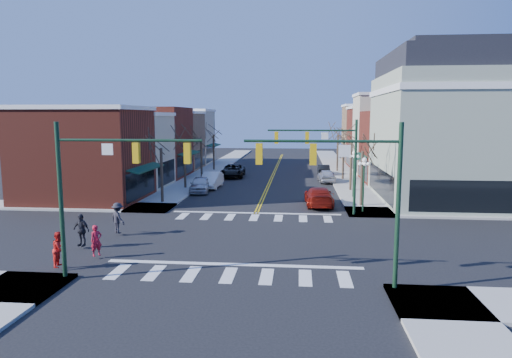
% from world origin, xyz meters
% --- Properties ---
extents(ground, '(160.00, 160.00, 0.00)m').
position_xyz_m(ground, '(0.00, 0.00, 0.00)').
color(ground, black).
rests_on(ground, ground).
extents(sidewalk_left, '(3.50, 70.00, 0.15)m').
position_xyz_m(sidewalk_left, '(-8.75, 20.00, 0.07)').
color(sidewalk_left, '#9E9B93').
rests_on(sidewalk_left, ground).
extents(sidewalk_right, '(3.50, 70.00, 0.15)m').
position_xyz_m(sidewalk_right, '(8.75, 20.00, 0.07)').
color(sidewalk_right, '#9E9B93').
rests_on(sidewalk_right, ground).
extents(bldg_left_brick_a, '(10.00, 8.50, 8.00)m').
position_xyz_m(bldg_left_brick_a, '(-15.50, 11.75, 4.00)').
color(bldg_left_brick_a, maroon).
rests_on(bldg_left_brick_a, ground).
extents(bldg_left_stucco_a, '(10.00, 7.00, 7.50)m').
position_xyz_m(bldg_left_stucco_a, '(-15.50, 19.50, 3.75)').
color(bldg_left_stucco_a, '#BBB59A').
rests_on(bldg_left_stucco_a, ground).
extents(bldg_left_brick_b, '(10.00, 9.00, 8.50)m').
position_xyz_m(bldg_left_brick_b, '(-15.50, 27.50, 4.25)').
color(bldg_left_brick_b, maroon).
rests_on(bldg_left_brick_b, ground).
extents(bldg_left_tan, '(10.00, 7.50, 7.80)m').
position_xyz_m(bldg_left_tan, '(-15.50, 35.75, 3.90)').
color(bldg_left_tan, '#997654').
rests_on(bldg_left_tan, ground).
extents(bldg_left_stucco_b, '(10.00, 8.00, 8.20)m').
position_xyz_m(bldg_left_stucco_b, '(-15.50, 43.50, 4.10)').
color(bldg_left_stucco_b, '#BBB59A').
rests_on(bldg_left_stucco_b, ground).
extents(bldg_right_brick_a, '(10.00, 8.50, 8.00)m').
position_xyz_m(bldg_right_brick_a, '(15.50, 25.75, 4.00)').
color(bldg_right_brick_a, maroon).
rests_on(bldg_right_brick_a, ground).
extents(bldg_right_stucco, '(10.00, 7.00, 10.00)m').
position_xyz_m(bldg_right_stucco, '(15.50, 33.50, 5.00)').
color(bldg_right_stucco, '#BBB59A').
rests_on(bldg_right_stucco, ground).
extents(bldg_right_brick_b, '(10.00, 8.00, 8.50)m').
position_xyz_m(bldg_right_brick_b, '(15.50, 41.00, 4.25)').
color(bldg_right_brick_b, maroon).
rests_on(bldg_right_brick_b, ground).
extents(bldg_right_tan, '(10.00, 8.00, 9.00)m').
position_xyz_m(bldg_right_tan, '(15.50, 49.00, 4.50)').
color(bldg_right_tan, '#997654').
rests_on(bldg_right_tan, ground).
extents(victorian_corner, '(12.25, 14.25, 13.30)m').
position_xyz_m(victorian_corner, '(16.50, 14.50, 6.66)').
color(victorian_corner, '#949F89').
rests_on(victorian_corner, ground).
extents(traffic_mast_near_left, '(6.60, 0.28, 7.20)m').
position_xyz_m(traffic_mast_near_left, '(-5.55, -7.40, 4.71)').
color(traffic_mast_near_left, '#14331E').
rests_on(traffic_mast_near_left, ground).
extents(traffic_mast_near_right, '(6.60, 0.28, 7.20)m').
position_xyz_m(traffic_mast_near_right, '(5.55, -7.40, 4.71)').
color(traffic_mast_near_right, '#14331E').
rests_on(traffic_mast_near_right, ground).
extents(traffic_mast_far_right, '(6.60, 0.28, 7.20)m').
position_xyz_m(traffic_mast_far_right, '(5.55, 7.40, 4.71)').
color(traffic_mast_far_right, '#14331E').
rests_on(traffic_mast_far_right, ground).
extents(lamppost_corner, '(0.36, 0.36, 4.33)m').
position_xyz_m(lamppost_corner, '(8.20, 8.50, 2.96)').
color(lamppost_corner, '#14331E').
rests_on(lamppost_corner, ground).
extents(lamppost_midblock, '(0.36, 0.36, 4.33)m').
position_xyz_m(lamppost_midblock, '(8.20, 15.00, 2.96)').
color(lamppost_midblock, '#14331E').
rests_on(lamppost_midblock, ground).
extents(tree_left_a, '(0.24, 0.24, 4.76)m').
position_xyz_m(tree_left_a, '(-8.40, 11.00, 2.38)').
color(tree_left_a, '#382B21').
rests_on(tree_left_a, ground).
extents(tree_left_b, '(0.24, 0.24, 5.04)m').
position_xyz_m(tree_left_b, '(-8.40, 19.00, 2.52)').
color(tree_left_b, '#382B21').
rests_on(tree_left_b, ground).
extents(tree_left_c, '(0.24, 0.24, 4.55)m').
position_xyz_m(tree_left_c, '(-8.40, 27.00, 2.27)').
color(tree_left_c, '#382B21').
rests_on(tree_left_c, ground).
extents(tree_left_d, '(0.24, 0.24, 4.90)m').
position_xyz_m(tree_left_d, '(-8.40, 35.00, 2.45)').
color(tree_left_d, '#382B21').
rests_on(tree_left_d, ground).
extents(tree_right_a, '(0.24, 0.24, 4.62)m').
position_xyz_m(tree_right_a, '(8.40, 11.00, 2.31)').
color(tree_right_a, '#382B21').
rests_on(tree_right_a, ground).
extents(tree_right_b, '(0.24, 0.24, 5.18)m').
position_xyz_m(tree_right_b, '(8.40, 19.00, 2.59)').
color(tree_right_b, '#382B21').
rests_on(tree_right_b, ground).
extents(tree_right_c, '(0.24, 0.24, 4.83)m').
position_xyz_m(tree_right_c, '(8.40, 27.00, 2.42)').
color(tree_right_c, '#382B21').
rests_on(tree_right_c, ground).
extents(tree_right_d, '(0.24, 0.24, 4.97)m').
position_xyz_m(tree_right_d, '(8.40, 35.00, 2.48)').
color(tree_right_d, '#382B21').
rests_on(tree_right_d, ground).
extents(car_left_near, '(2.29, 4.71, 1.55)m').
position_xyz_m(car_left_near, '(-6.40, 16.96, 0.77)').
color(car_left_near, '#BAB9BE').
rests_on(car_left_near, ground).
extents(car_left_mid, '(1.86, 4.96, 1.62)m').
position_xyz_m(car_left_mid, '(-5.85, 19.92, 0.81)').
color(car_left_mid, white).
rests_on(car_left_mid, ground).
extents(car_left_far, '(2.83, 5.83, 1.60)m').
position_xyz_m(car_left_far, '(-4.80, 28.48, 0.80)').
color(car_left_far, black).
rests_on(car_left_far, ground).
extents(car_right_near, '(2.43, 5.50, 1.57)m').
position_xyz_m(car_right_near, '(4.94, 11.23, 0.78)').
color(car_right_near, maroon).
rests_on(car_right_near, ground).
extents(car_right_mid, '(2.02, 4.49, 1.50)m').
position_xyz_m(car_right_mid, '(6.40, 25.03, 0.75)').
color(car_right_mid, silver).
rests_on(car_right_mid, ground).
extents(car_right_far, '(1.44, 4.07, 1.34)m').
position_xyz_m(car_right_far, '(6.40, 31.66, 0.67)').
color(car_right_far, black).
rests_on(car_right_far, ground).
extents(pedestrian_red_a, '(0.69, 0.70, 1.64)m').
position_xyz_m(pedestrian_red_a, '(-7.30, -4.29, 0.97)').
color(pedestrian_red_a, '#AC1229').
rests_on(pedestrian_red_a, sidewalk_left).
extents(pedestrian_red_b, '(0.75, 0.91, 1.73)m').
position_xyz_m(pedestrian_red_b, '(-8.33, -6.11, 1.02)').
color(pedestrian_red_b, red).
rests_on(pedestrian_red_b, sidewalk_left).
extents(pedestrian_dark_a, '(1.16, 0.74, 1.84)m').
position_xyz_m(pedestrian_dark_a, '(-8.96, -2.58, 1.07)').
color(pedestrian_dark_a, black).
rests_on(pedestrian_dark_a, sidewalk_left).
extents(pedestrian_dark_b, '(1.43, 1.34, 1.94)m').
position_xyz_m(pedestrian_dark_b, '(-8.01, 0.36, 1.12)').
color(pedestrian_dark_b, black).
rests_on(pedestrian_dark_b, sidewalk_left).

